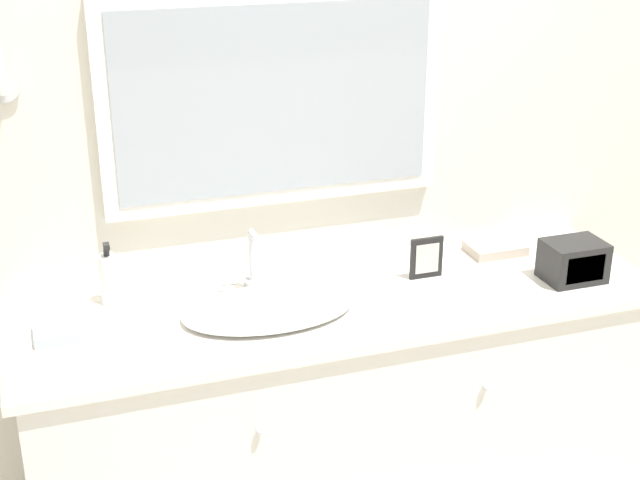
# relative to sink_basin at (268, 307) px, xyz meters

# --- Properties ---
(wall_back) EXTENTS (8.00, 0.18, 2.55)m
(wall_back) POSITION_rel_sink_basin_xyz_m (0.24, 0.36, 0.40)
(wall_back) COLOR silver
(wall_back) RESTS_ON ground_plane
(vanity_counter) EXTENTS (1.99, 0.62, 0.86)m
(vanity_counter) POSITION_rel_sink_basin_xyz_m (0.24, 0.02, -0.45)
(vanity_counter) COLOR silver
(vanity_counter) RESTS_ON ground_plane
(sink_basin) EXTENTS (0.52, 0.37, 0.20)m
(sink_basin) POSITION_rel_sink_basin_xyz_m (0.00, 0.00, 0.00)
(sink_basin) COLOR white
(sink_basin) RESTS_ON vanity_counter
(soap_bottle) EXTENTS (0.05, 0.05, 0.20)m
(soap_bottle) POSITION_rel_sink_basin_xyz_m (-0.43, 0.21, 0.06)
(soap_bottle) COLOR white
(soap_bottle) RESTS_ON vanity_counter
(appliance_box) EXTENTS (0.19, 0.14, 0.13)m
(appliance_box) POSITION_rel_sink_basin_xyz_m (0.98, -0.09, 0.05)
(appliance_box) COLOR black
(appliance_box) RESTS_ON vanity_counter
(picture_frame) EXTENTS (0.11, 0.01, 0.14)m
(picture_frame) POSITION_rel_sink_basin_xyz_m (0.55, 0.08, 0.05)
(picture_frame) COLOR black
(picture_frame) RESTS_ON vanity_counter
(hand_towel_near_sink) EXTENTS (0.14, 0.13, 0.03)m
(hand_towel_near_sink) POSITION_rel_sink_basin_xyz_m (-0.59, 0.05, -0.00)
(hand_towel_near_sink) COLOR #A8B7C6
(hand_towel_near_sink) RESTS_ON vanity_counter
(hand_towel_far_corner) EXTENTS (0.19, 0.13, 0.03)m
(hand_towel_far_corner) POSITION_rel_sink_basin_xyz_m (0.86, 0.18, -0.00)
(hand_towel_far_corner) COLOR #B7A899
(hand_towel_far_corner) RESTS_ON vanity_counter
(metal_tray) EXTENTS (0.18, 0.10, 0.01)m
(metal_tray) POSITION_rel_sink_basin_xyz_m (1.11, 0.11, -0.01)
(metal_tray) COLOR silver
(metal_tray) RESTS_ON vanity_counter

